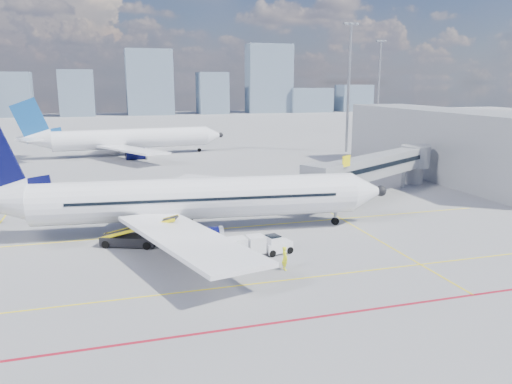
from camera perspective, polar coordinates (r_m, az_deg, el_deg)
The scene contains 13 objects.
ground at distance 41.23m, azimuth -3.12°, elevation -7.40°, with size 420.00×420.00×0.00m, color gray.
apron_markings at distance 37.54m, azimuth -2.58°, elevation -9.42°, with size 90.00×35.12×0.01m.
jet_bridge at distance 64.35m, azimuth 13.98°, elevation 2.91°, with size 23.55×15.78×6.30m.
terminal_block at distance 80.80m, azimuth 20.91°, elevation 5.23°, with size 10.00×42.00×10.00m.
floodlight_mast_ne at distance 103.93m, azimuth 10.55°, elevation 12.00°, with size 3.20×0.61×25.45m.
floodlight_mast_far at distance 147.58m, azimuth 13.86°, elevation 11.91°, with size 3.20×0.61×25.45m.
distant_skyline at distance 228.02m, azimuth -14.20°, elevation 11.14°, with size 246.16×15.84×31.38m.
main_aircraft at distance 47.19m, azimuth -8.62°, elevation -0.88°, with size 40.21×34.97×11.76m.
second_aircraft at distance 100.31m, azimuth -14.85°, elevation 5.85°, with size 39.57×34.43×11.56m.
baggage_tug at distance 41.70m, azimuth 2.32°, elevation -6.03°, with size 2.57×1.89×1.62m.
cargo_dolly at distance 40.75m, azimuth -1.06°, elevation -6.21°, with size 3.25×1.64×1.73m.
belt_loader at distance 44.88m, azimuth -14.09°, elevation -5.13°, with size 6.84×3.91×2.79m.
ramp_worker at distance 38.21m, azimuth 3.31°, elevation -7.56°, with size 0.67×0.44×1.84m, color #F6FF1A.
Camera 1 is at (-8.85, -37.77, 13.95)m, focal length 35.00 mm.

